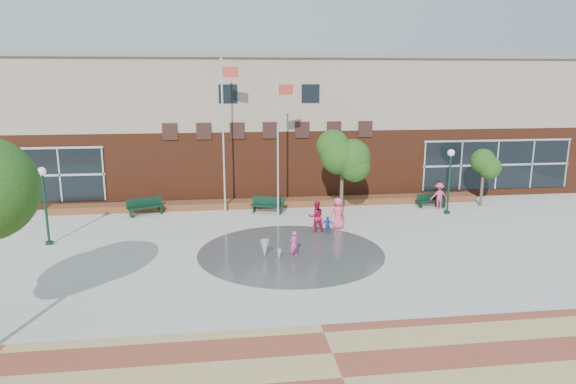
{
  "coord_description": "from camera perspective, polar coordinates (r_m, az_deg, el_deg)",
  "views": [
    {
      "loc": [
        -3.01,
        -18.83,
        7.77
      ],
      "look_at": [
        0.0,
        4.0,
        2.6
      ],
      "focal_mm": 32.0,
      "sensor_mm": 36.0,
      "label": 1
    }
  ],
  "objects": [
    {
      "name": "ground",
      "position": [
        20.59,
        1.48,
        -9.52
      ],
      "size": [
        120.0,
        120.0,
        0.0
      ],
      "primitive_type": "plane",
      "color": "#666056",
      "rests_on": "ground"
    },
    {
      "name": "plaza_concrete",
      "position": [
        24.3,
        -0.0,
        -5.98
      ],
      "size": [
        46.0,
        18.0,
        0.01
      ],
      "primitive_type": "cube",
      "color": "#A8A8A0",
      "rests_on": "ground"
    },
    {
      "name": "paver_band",
      "position": [
        14.47,
        6.07,
        -19.89
      ],
      "size": [
        46.0,
        6.0,
        0.01
      ],
      "primitive_type": "cube",
      "color": "brown",
      "rests_on": "ground"
    },
    {
      "name": "splash_pad",
      "position": [
        23.36,
        0.32,
        -6.76
      ],
      "size": [
        8.4,
        8.4,
        0.01
      ],
      "primitive_type": "cylinder",
      "color": "#383A3D",
      "rests_on": "ground"
    },
    {
      "name": "library_building",
      "position": [
        36.57,
        -2.79,
        7.74
      ],
      "size": [
        44.4,
        10.4,
        9.2
      ],
      "color": "#592716",
      "rests_on": "ground"
    },
    {
      "name": "flower_bed",
      "position": [
        31.55,
        -1.81,
        -1.61
      ],
      "size": [
        26.0,
        1.2,
        0.4
      ],
      "primitive_type": "cube",
      "color": "maroon",
      "rests_on": "ground"
    },
    {
      "name": "flagpole_left",
      "position": [
        29.46,
        -7.14,
        6.98
      ],
      "size": [
        1.01,
        0.31,
        8.81
      ],
      "rotation": [
        0.0,
        0.0,
        -0.23
      ],
      "color": "silver",
      "rests_on": "ground"
    },
    {
      "name": "flagpole_right",
      "position": [
        28.43,
        -1.05,
        5.79
      ],
      "size": [
        0.95,
        0.28,
        7.83
      ],
      "rotation": [
        0.0,
        0.0,
        0.22
      ],
      "color": "silver",
      "rests_on": "ground"
    },
    {
      "name": "lamp_left",
      "position": [
        26.39,
        -25.44,
        -0.52
      ],
      "size": [
        0.39,
        0.39,
        3.73
      ],
      "color": "black",
      "rests_on": "ground"
    },
    {
      "name": "lamp_right",
      "position": [
        30.72,
        17.51,
        1.9
      ],
      "size": [
        0.4,
        0.4,
        3.78
      ],
      "color": "black",
      "rests_on": "ground"
    },
    {
      "name": "bench_left",
      "position": [
        30.53,
        -15.56,
        -1.93
      ],
      "size": [
        2.07,
        1.31,
        1.01
      ],
      "rotation": [
        0.0,
        0.0,
        0.4
      ],
      "color": "black",
      "rests_on": "ground"
    },
    {
      "name": "bench_mid",
      "position": [
        29.88,
        -2.3,
        -1.81
      ],
      "size": [
        1.98,
        1.15,
        0.96
      ],
      "rotation": [
        0.0,
        0.0,
        -0.35
      ],
      "color": "black",
      "rests_on": "ground"
    },
    {
      "name": "bench_right",
      "position": [
        32.43,
        15.57,
        -1.18
      ],
      "size": [
        1.75,
        0.7,
        0.85
      ],
      "rotation": [
        0.0,
        0.0,
        0.14
      ],
      "color": "black",
      "rests_on": "ground"
    },
    {
      "name": "trash_can",
      "position": [
        32.64,
        16.6,
        -0.63
      ],
      "size": [
        0.68,
        0.68,
        1.12
      ],
      "color": "black",
      "rests_on": "ground"
    },
    {
      "name": "tree_mid",
      "position": [
        28.84,
        6.07,
        3.95
      ],
      "size": [
        2.8,
        2.8,
        4.73
      ],
      "color": "#403629",
      "rests_on": "ground"
    },
    {
      "name": "tree_small_right",
      "position": [
        33.27,
        20.91,
        2.58
      ],
      "size": [
        1.95,
        1.95,
        3.32
      ],
      "color": "#403629",
      "rests_on": "ground"
    },
    {
      "name": "water_jet_a",
      "position": [
        22.77,
        -2.6,
        -7.31
      ],
      "size": [
        0.4,
        0.4,
        0.78
      ],
      "primitive_type": "cone",
      "rotation": [
        3.14,
        0.0,
        0.0
      ],
      "color": "white",
      "rests_on": "ground"
    },
    {
      "name": "water_jet_b",
      "position": [
        22.46,
        -0.97,
        -7.59
      ],
      "size": [
        0.2,
        0.2,
        0.46
      ],
      "primitive_type": "cone",
      "rotation": [
        3.14,
        0.0,
        0.0
      ],
      "color": "white",
      "rests_on": "ground"
    },
    {
      "name": "child_splash",
      "position": [
        22.65,
        0.64,
        -5.81
      ],
      "size": [
        0.52,
        0.48,
        1.2
      ],
      "primitive_type": "imported",
      "rotation": [
        0.0,
        0.0,
        3.75
      ],
      "color": "#CC3D95",
      "rests_on": "ground"
    },
    {
      "name": "adult_red",
      "position": [
        26.19,
        3.15,
        -2.75
      ],
      "size": [
        0.81,
        0.64,
        1.64
      ],
      "primitive_type": "imported",
      "rotation": [
        0.0,
        0.0,
        3.17
      ],
      "color": "#AC1237",
      "rests_on": "ground"
    },
    {
      "name": "adult_pink",
      "position": [
        26.87,
        5.57,
        -2.37
      ],
      "size": [
        0.91,
        0.7,
        1.66
      ],
      "primitive_type": "imported",
      "rotation": [
        0.0,
        0.0,
        3.38
      ],
      "color": "#EC4B69",
      "rests_on": "ground"
    },
    {
      "name": "child_blue",
      "position": [
        26.06,
        4.44,
        -3.68
      ],
      "size": [
        0.58,
        0.36,
        0.92
      ],
      "primitive_type": "imported",
      "rotation": [
        0.0,
        0.0,
        2.86
      ],
      "color": "#3239A4",
      "rests_on": "ground"
    },
    {
      "name": "person_bench",
      "position": [
        32.06,
        16.44,
        -0.42
      ],
      "size": [
        1.08,
        0.68,
        1.61
      ],
      "primitive_type": "imported",
      "rotation": [
        0.0,
        0.0,
        3.06
      ],
      "color": "#C33E5E",
      "rests_on": "ground"
    }
  ]
}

